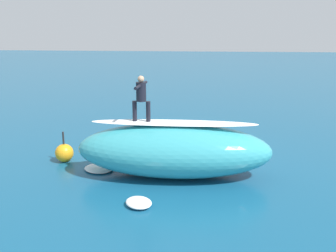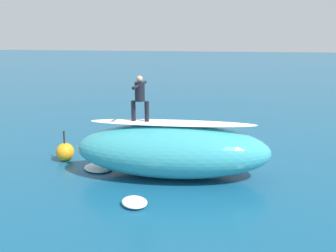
{
  "view_description": "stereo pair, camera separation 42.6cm",
  "coord_description": "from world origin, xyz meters",
  "views": [
    {
      "loc": [
        -0.62,
        13.94,
        4.7
      ],
      "look_at": [
        0.65,
        0.8,
        1.28
      ],
      "focal_mm": 41.49,
      "sensor_mm": 36.0,
      "label": 1
    },
    {
      "loc": [
        -1.04,
        13.89,
        4.7
      ],
      "look_at": [
        0.65,
        0.8,
        1.28
      ],
      "focal_mm": 41.49,
      "sensor_mm": 36.0,
      "label": 2
    }
  ],
  "objects": [
    {
      "name": "ground_plane",
      "position": [
        0.0,
        0.0,
        0.0
      ],
      "size": [
        120.0,
        120.0,
        0.0
      ],
      "primitive_type": "plane",
      "color": "#145175"
    },
    {
      "name": "wave_crest",
      "position": [
        0.33,
        2.23,
        0.86
      ],
      "size": [
        6.21,
        2.44,
        1.71
      ],
      "primitive_type": "ellipsoid",
      "rotation": [
        0.0,
        0.0,
        0.01
      ],
      "color": "teal",
      "rests_on": "ground_plane"
    },
    {
      "name": "wave_foam_lip",
      "position": [
        0.33,
        2.23,
        1.75
      ],
      "size": [
        5.26,
        0.9,
        0.08
      ],
      "primitive_type": "ellipsoid",
      "rotation": [
        0.0,
        0.0,
        0.01
      ],
      "color": "white",
      "rests_on": "wave_crest"
    },
    {
      "name": "surfboard_riding",
      "position": [
        1.35,
        2.25,
        1.74
      ],
      "size": [
        2.15,
        0.71,
        0.06
      ],
      "primitive_type": "ellipsoid",
      "rotation": [
        0.0,
        0.0,
        -0.08
      ],
      "color": "#33B2D1",
      "rests_on": "wave_crest"
    },
    {
      "name": "surfer_riding",
      "position": [
        1.35,
        2.25,
        2.62
      ],
      "size": [
        0.57,
        1.37,
        1.44
      ],
      "rotation": [
        0.0,
        0.0,
        -0.08
      ],
      "color": "black",
      "rests_on": "surfboard_riding"
    },
    {
      "name": "surfboard_paddling",
      "position": [
        -0.04,
        -0.64,
        0.03
      ],
      "size": [
        2.11,
        0.96,
        0.06
      ],
      "primitive_type": "ellipsoid",
      "rotation": [
        0.0,
        0.0,
        2.91
      ],
      "color": "#E0563D",
      "rests_on": "ground_plane"
    },
    {
      "name": "surfer_paddling",
      "position": [
        0.09,
        -0.67,
        0.2
      ],
      "size": [
        1.78,
        0.67,
        0.32
      ],
      "rotation": [
        0.0,
        0.0,
        2.91
      ],
      "color": "black",
      "rests_on": "surfboard_paddling"
    },
    {
      "name": "buoy_marker",
      "position": [
        4.31,
        1.28,
        0.33
      ],
      "size": [
        0.65,
        0.65,
        1.1
      ],
      "color": "orange",
      "rests_on": "ground_plane"
    },
    {
      "name": "foam_patch_near",
      "position": [
        2.88,
        1.96,
        0.05
      ],
      "size": [
        1.37,
        1.32,
        0.09
      ],
      "primitive_type": "ellipsoid",
      "rotation": [
        0.0,
        0.0,
        2.56
      ],
      "color": "white",
      "rests_on": "ground_plane"
    },
    {
      "name": "foam_patch_mid",
      "position": [
        -0.12,
        -0.31,
        0.04
      ],
      "size": [
        0.86,
        0.87,
        0.09
      ],
      "primitive_type": "ellipsoid",
      "rotation": [
        0.0,
        0.0,
        0.87
      ],
      "color": "white",
      "rests_on": "ground_plane"
    },
    {
      "name": "foam_patch_far",
      "position": [
        1.09,
        4.49,
        0.09
      ],
      "size": [
        1.02,
        1.05,
        0.18
      ],
      "primitive_type": "ellipsoid",
      "rotation": [
        0.0,
        0.0,
        2.22
      ],
      "color": "white",
      "rests_on": "ground_plane"
    }
  ]
}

